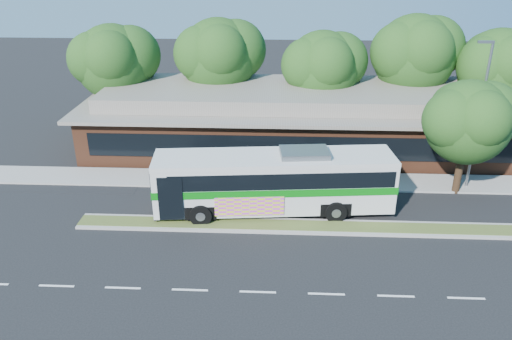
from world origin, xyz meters
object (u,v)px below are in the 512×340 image
object	(u,v)px
sedan	(181,152)
lamp_post	(479,113)
transit_bus	(275,178)
sidewalk_tree	(474,120)

from	to	relation	value
sedan	lamp_post	bearing A→B (deg)	-104.44
lamp_post	transit_bus	bearing A→B (deg)	-163.23
lamp_post	sedan	size ratio (longest dim) A/B	1.81
lamp_post	sidewalk_tree	xyz separation A→B (m)	(-0.47, -0.58, -0.25)
lamp_post	sedan	world-z (taller)	lamp_post
transit_bus	sedan	bearing A→B (deg)	128.76
sidewalk_tree	lamp_post	bearing A→B (deg)	50.80
sedan	transit_bus	bearing A→B (deg)	-140.35
transit_bus	sedan	size ratio (longest dim) A/B	2.68
lamp_post	sedan	xyz separation A→B (m)	(-18.56, 3.19, -4.17)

